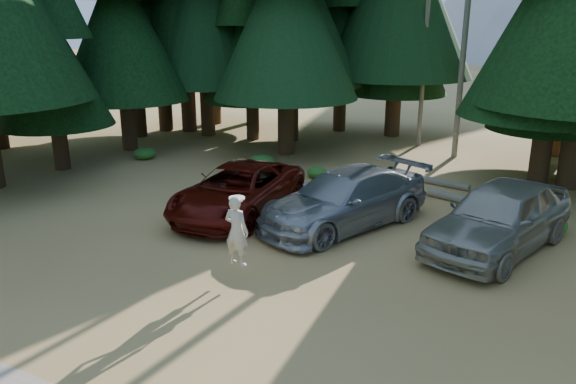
% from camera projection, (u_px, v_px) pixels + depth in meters
% --- Properties ---
extents(ground, '(160.00, 160.00, 0.00)m').
position_uv_depth(ground, '(276.00, 289.00, 12.61)').
color(ground, olive).
rests_on(ground, ground).
extents(forest_belt_north, '(36.00, 7.00, 22.00)m').
position_uv_depth(forest_belt_north, '(438.00, 152.00, 25.25)').
color(forest_belt_north, black).
rests_on(forest_belt_north, ground).
extents(snag_front, '(0.24, 0.24, 12.00)m').
position_uv_depth(snag_front, '(467.00, 12.00, 22.67)').
color(snag_front, '#655D50').
rests_on(snag_front, ground).
extents(snag_back, '(0.20, 0.20, 10.00)m').
position_uv_depth(snag_back, '(426.00, 36.00, 25.13)').
color(snag_back, '#655D50').
rests_on(snag_back, ground).
extents(red_pickup, '(2.92, 5.63, 1.52)m').
position_uv_depth(red_pickup, '(238.00, 190.00, 17.21)').
color(red_pickup, '#530D07').
rests_on(red_pickup, ground).
extents(silver_minivan_center, '(4.26, 6.04, 1.62)m').
position_uv_depth(silver_minivan_center, '(345.00, 199.00, 16.19)').
color(silver_minivan_center, '#96989D').
rests_on(silver_minivan_center, ground).
extents(silver_minivan_right, '(3.58, 5.70, 1.81)m').
position_uv_depth(silver_minivan_right, '(500.00, 217.00, 14.49)').
color(silver_minivan_right, '#A6A093').
rests_on(silver_minivan_right, ground).
extents(frisbee_player, '(0.63, 0.44, 1.68)m').
position_uv_depth(frisbee_player, '(237.00, 231.00, 12.79)').
color(frisbee_player, beige).
rests_on(frisbee_player, ground).
extents(log_left, '(3.75, 0.85, 0.27)m').
position_uv_depth(log_left, '(271.00, 179.00, 20.64)').
color(log_left, '#655D50').
rests_on(log_left, ground).
extents(log_mid, '(3.08, 0.93, 0.26)m').
position_uv_depth(log_mid, '(429.00, 180.00, 20.53)').
color(log_mid, '#655D50').
rests_on(log_mid, ground).
extents(log_right, '(4.33, 1.53, 0.28)m').
position_uv_depth(log_right, '(490.00, 206.00, 17.66)').
color(log_right, '#655D50').
rests_on(log_right, ground).
extents(shrub_far_left, '(1.10, 1.10, 0.60)m').
position_uv_depth(shrub_far_left, '(262.00, 163.00, 22.28)').
color(shrub_far_left, '#25641E').
rests_on(shrub_far_left, ground).
extents(shrub_left, '(0.76, 0.76, 0.42)m').
position_uv_depth(shrub_left, '(317.00, 172.00, 21.25)').
color(shrub_left, '#25641E').
rests_on(shrub_left, ground).
extents(shrub_center_left, '(1.25, 1.25, 0.69)m').
position_uv_depth(shrub_center_left, '(355.00, 183.00, 19.41)').
color(shrub_center_left, '#25641E').
rests_on(shrub_center_left, ground).
extents(shrub_center_right, '(0.92, 0.92, 0.51)m').
position_uv_depth(shrub_center_right, '(349.00, 173.00, 21.04)').
color(shrub_center_right, '#25641E').
rests_on(shrub_center_right, ground).
extents(shrub_right, '(1.12, 1.12, 0.62)m').
position_uv_depth(shrub_right, '(546.00, 224.00, 15.67)').
color(shrub_right, '#25641E').
rests_on(shrub_right, ground).
extents(shrub_edge_west, '(0.93, 0.93, 0.51)m').
position_uv_depth(shrub_edge_west, '(145.00, 153.00, 24.00)').
color(shrub_edge_west, '#25641E').
rests_on(shrub_edge_west, ground).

